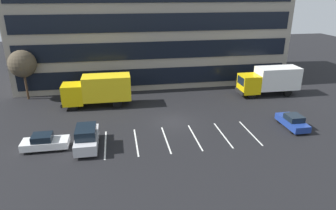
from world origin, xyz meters
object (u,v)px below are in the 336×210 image
object	(u,v)px
sedan_white	(45,142)
bare_tree	(22,64)
suv_silver	(87,138)
box_truck_yellow	(270,80)
box_truck_yellow_all	(98,89)
sedan_navy	(293,121)

from	to	relation	value
sedan_white	bare_tree	bearing A→B (deg)	109.00
sedan_white	bare_tree	world-z (taller)	bare_tree
suv_silver	bare_tree	world-z (taller)	bare_tree
box_truck_yellow	sedan_white	size ratio (longest dim) A/B	2.02
suv_silver	box_truck_yellow	bearing A→B (deg)	25.07
box_truck_yellow_all	bare_tree	bearing A→B (deg)	155.79
box_truck_yellow	suv_silver	world-z (taller)	box_truck_yellow
box_truck_yellow	sedan_navy	distance (m)	10.37
box_truck_yellow_all	bare_tree	size ratio (longest dim) A/B	1.28
sedan_navy	suv_silver	size ratio (longest dim) A/B	0.88
box_truck_yellow_all	sedan_navy	distance (m)	21.84
box_truck_yellow	bare_tree	xyz separation A→B (m)	(-31.22, 3.73, 2.52)
box_truck_yellow_all	sedan_white	distance (m)	10.90
suv_silver	sedan_white	xyz separation A→B (m)	(-3.63, 0.35, -0.32)
sedan_navy	sedan_white	distance (m)	23.86
sedan_navy	bare_tree	size ratio (longest dim) A/B	0.63
box_truck_yellow	bare_tree	bearing A→B (deg)	173.19
sedan_white	bare_tree	xyz separation A→B (m)	(-4.83, 14.02, 3.93)
box_truck_yellow	sedan_navy	world-z (taller)	box_truck_yellow
suv_silver	sedan_white	bearing A→B (deg)	174.42
bare_tree	sedan_navy	bearing A→B (deg)	-25.50
sedan_navy	sedan_white	bearing A→B (deg)	-179.20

